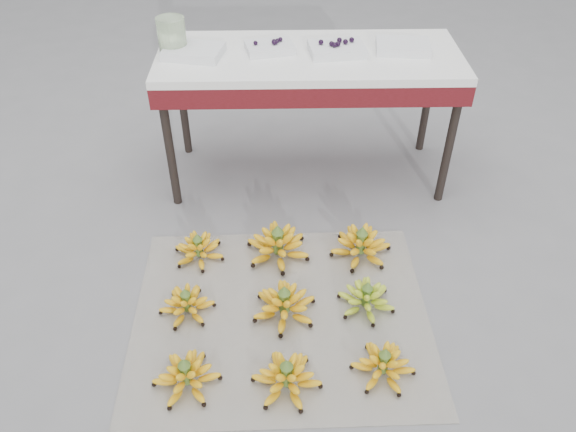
{
  "coord_description": "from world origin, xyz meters",
  "views": [
    {
      "loc": [
        -0.01,
        -1.59,
        1.86
      ],
      "look_at": [
        0.03,
        0.32,
        0.27
      ],
      "focal_mm": 35.0,
      "sensor_mm": 36.0,
      "label": 1
    }
  ],
  "objects_px": {
    "vendor_table": "(309,69)",
    "tray_right": "(337,49)",
    "bunch_back_left": "(199,249)",
    "tray_far_left": "(194,51)",
    "bunch_front_right": "(383,365)",
    "bunch_mid_left": "(187,304)",
    "bunch_back_center": "(278,245)",
    "newspaper_mat": "(281,315)",
    "tray_left": "(270,47)",
    "bunch_mid_center": "(284,305)",
    "bunch_back_right": "(361,245)",
    "tray_far_right": "(403,46)",
    "bunch_front_left": "(186,376)",
    "bunch_front_center": "(287,377)",
    "bunch_mid_right": "(366,298)",
    "glass_jar": "(172,36)"
  },
  "relations": [
    {
      "from": "bunch_front_right",
      "to": "bunch_back_left",
      "type": "height_order",
      "value": "bunch_front_right"
    },
    {
      "from": "tray_far_right",
      "to": "bunch_mid_left",
      "type": "bearing_deg",
      "value": -134.18
    },
    {
      "from": "newspaper_mat",
      "to": "bunch_front_left",
      "type": "xyz_separation_m",
      "value": [
        -0.36,
        -0.33,
        0.06
      ]
    },
    {
      "from": "newspaper_mat",
      "to": "vendor_table",
      "type": "distance_m",
      "value": 1.24
    },
    {
      "from": "bunch_front_right",
      "to": "bunch_back_center",
      "type": "distance_m",
      "value": 0.78
    },
    {
      "from": "vendor_table",
      "to": "bunch_mid_left",
      "type": "bearing_deg",
      "value": -118.52
    },
    {
      "from": "bunch_mid_left",
      "to": "tray_far_right",
      "type": "distance_m",
      "value": 1.62
    },
    {
      "from": "bunch_front_right",
      "to": "bunch_back_center",
      "type": "height_order",
      "value": "bunch_back_center"
    },
    {
      "from": "tray_far_right",
      "to": "tray_far_left",
      "type": "bearing_deg",
      "value": -177.58
    },
    {
      "from": "bunch_back_right",
      "to": "bunch_front_left",
      "type": "bearing_deg",
      "value": -131.36
    },
    {
      "from": "bunch_front_left",
      "to": "tray_far_right",
      "type": "bearing_deg",
      "value": 64.1
    },
    {
      "from": "newspaper_mat",
      "to": "vendor_table",
      "type": "bearing_deg",
      "value": 81.58
    },
    {
      "from": "bunch_front_center",
      "to": "bunch_mid_left",
      "type": "height_order",
      "value": "bunch_front_center"
    },
    {
      "from": "bunch_back_left",
      "to": "vendor_table",
      "type": "height_order",
      "value": "vendor_table"
    },
    {
      "from": "bunch_front_right",
      "to": "bunch_back_right",
      "type": "distance_m",
      "value": 0.67
    },
    {
      "from": "vendor_table",
      "to": "bunch_mid_right",
      "type": "bearing_deg",
      "value": -78.34
    },
    {
      "from": "bunch_back_center",
      "to": "tray_far_left",
      "type": "relative_size",
      "value": 1.28
    },
    {
      "from": "tray_far_right",
      "to": "bunch_front_left",
      "type": "bearing_deg",
      "value": -124.78
    },
    {
      "from": "bunch_front_right",
      "to": "vendor_table",
      "type": "relative_size",
      "value": 0.18
    },
    {
      "from": "tray_far_left",
      "to": "tray_left",
      "type": "bearing_deg",
      "value": 7.63
    },
    {
      "from": "bunch_mid_center",
      "to": "bunch_front_center",
      "type": "bearing_deg",
      "value": -104.46
    },
    {
      "from": "bunch_back_center",
      "to": "tray_left",
      "type": "xyz_separation_m",
      "value": [
        -0.03,
        0.71,
        0.67
      ]
    },
    {
      "from": "bunch_back_left",
      "to": "glass_jar",
      "type": "xyz_separation_m",
      "value": [
        -0.13,
        0.71,
        0.75
      ]
    },
    {
      "from": "bunch_back_right",
      "to": "tray_right",
      "type": "bearing_deg",
      "value": 102.9
    },
    {
      "from": "newspaper_mat",
      "to": "vendor_table",
      "type": "xyz_separation_m",
      "value": [
        0.16,
        1.05,
        0.63
      ]
    },
    {
      "from": "bunch_mid_left",
      "to": "tray_left",
      "type": "distance_m",
      "value": 1.31
    },
    {
      "from": "bunch_front_left",
      "to": "bunch_front_center",
      "type": "height_order",
      "value": "bunch_front_center"
    },
    {
      "from": "tray_right",
      "to": "bunch_mid_left",
      "type": "bearing_deg",
      "value": -124.06
    },
    {
      "from": "vendor_table",
      "to": "bunch_mid_center",
      "type": "bearing_deg",
      "value": -97.75
    },
    {
      "from": "bunch_back_left",
      "to": "bunch_front_right",
      "type": "bearing_deg",
      "value": -15.9
    },
    {
      "from": "bunch_mid_left",
      "to": "bunch_back_center",
      "type": "bearing_deg",
      "value": 44.29
    },
    {
      "from": "bunch_back_left",
      "to": "tray_left",
      "type": "height_order",
      "value": "tray_left"
    },
    {
      "from": "bunch_mid_right",
      "to": "tray_left",
      "type": "distance_m",
      "value": 1.31
    },
    {
      "from": "bunch_front_center",
      "to": "bunch_back_center",
      "type": "relative_size",
      "value": 0.82
    },
    {
      "from": "bunch_mid_center",
      "to": "vendor_table",
      "type": "xyz_separation_m",
      "value": [
        0.14,
        1.05,
        0.57
      ]
    },
    {
      "from": "tray_far_left",
      "to": "tray_far_right",
      "type": "distance_m",
      "value": 1.03
    },
    {
      "from": "bunch_back_right",
      "to": "bunch_mid_left",
      "type": "bearing_deg",
      "value": -151.24
    },
    {
      "from": "newspaper_mat",
      "to": "tray_left",
      "type": "height_order",
      "value": "tray_left"
    },
    {
      "from": "bunch_front_left",
      "to": "bunch_mid_center",
      "type": "bearing_deg",
      "value": 51.12
    },
    {
      "from": "bunch_back_left",
      "to": "tray_far_left",
      "type": "xyz_separation_m",
      "value": [
        -0.02,
        0.67,
        0.69
      ]
    },
    {
      "from": "bunch_back_right",
      "to": "bunch_front_center",
      "type": "bearing_deg",
      "value": -111.7
    },
    {
      "from": "bunch_back_left",
      "to": "tray_far_left",
      "type": "relative_size",
      "value": 1.03
    },
    {
      "from": "bunch_front_left",
      "to": "tray_far_left",
      "type": "relative_size",
      "value": 0.94
    },
    {
      "from": "bunch_back_left",
      "to": "bunch_back_right",
      "type": "xyz_separation_m",
      "value": [
        0.76,
        0.0,
        0.01
      ]
    },
    {
      "from": "bunch_back_left",
      "to": "bunch_mid_center",
      "type": "bearing_deg",
      "value": -17.2
    },
    {
      "from": "newspaper_mat",
      "to": "bunch_back_right",
      "type": "bearing_deg",
      "value": 43.96
    },
    {
      "from": "bunch_back_center",
      "to": "vendor_table",
      "type": "height_order",
      "value": "vendor_table"
    },
    {
      "from": "vendor_table",
      "to": "tray_right",
      "type": "bearing_deg",
      "value": -1.47
    },
    {
      "from": "bunch_mid_left",
      "to": "tray_far_right",
      "type": "xyz_separation_m",
      "value": [
        1.02,
        1.05,
        0.69
      ]
    },
    {
      "from": "bunch_back_right",
      "to": "tray_far_right",
      "type": "distance_m",
      "value": 1.01
    }
  ]
}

